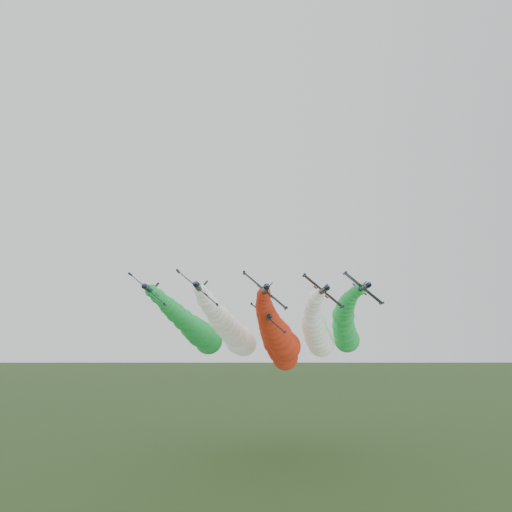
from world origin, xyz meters
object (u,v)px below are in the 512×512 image
object	(u,v)px
jet_inner_right	(317,332)
jet_outer_right	(345,327)
jet_inner_left	(231,331)
jet_trail	(278,347)
jet_lead	(278,334)
jet_outer_left	(195,329)

from	to	relation	value
jet_inner_right	jet_outer_right	world-z (taller)	jet_outer_right
jet_inner_left	jet_trail	bearing A→B (deg)	53.07
jet_lead	jet_outer_right	world-z (taller)	jet_outer_right
jet_lead	jet_trail	size ratio (longest dim) A/B	1.00
jet_lead	jet_inner_right	distance (m)	14.10
jet_lead	jet_outer_right	xyz separation A→B (m)	(18.76, 10.83, 2.31)
jet_lead	jet_inner_right	size ratio (longest dim) A/B	1.00
jet_inner_left	jet_outer_left	distance (m)	14.62
jet_inner_left	jet_inner_right	bearing A→B (deg)	13.64
jet_inner_left	jet_outer_right	bearing A→B (deg)	13.62
jet_outer_right	jet_trail	xyz separation A→B (m)	(-17.23, 9.85, -5.33)
jet_inner_right	jet_lead	bearing A→B (deg)	-140.59
jet_inner_left	jet_trail	world-z (taller)	jet_inner_left
jet_lead	jet_inner_right	xyz separation A→B (m)	(10.87, 8.93, 0.98)
jet_lead	jet_inner_left	size ratio (longest dim) A/B	1.01
jet_inner_right	jet_outer_left	world-z (taller)	jet_outer_left
jet_outer_right	jet_trail	bearing A→B (deg)	150.23
jet_lead	jet_inner_left	bearing A→B (deg)	162.70
jet_outer_left	jet_inner_right	bearing A→B (deg)	-9.11
jet_inner_right	jet_inner_left	bearing A→B (deg)	-166.36
jet_inner_right	jet_outer_right	distance (m)	8.23
jet_lead	jet_inner_left	xyz separation A→B (m)	(-11.36, 3.54, 1.05)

